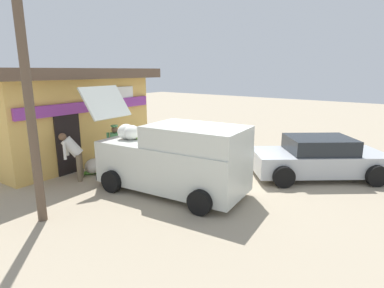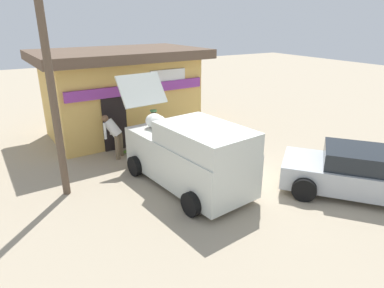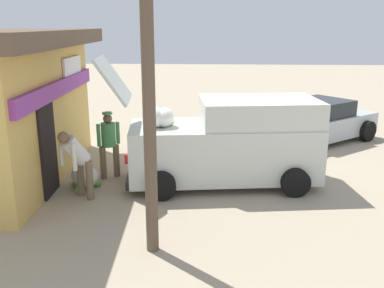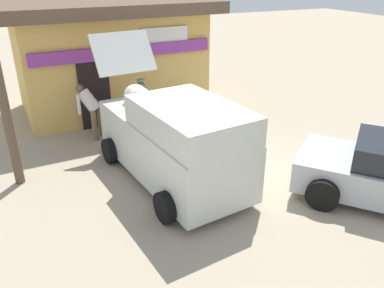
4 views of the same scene
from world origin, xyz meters
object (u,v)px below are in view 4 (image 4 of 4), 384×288
at_px(storefront_bar, 110,54).
at_px(delivery_van, 174,140).
at_px(customer_bending, 90,107).
at_px(paint_bucket, 216,120).
at_px(unloaded_banana_pile, 119,124).
at_px(vendor_standing, 142,103).

xyz_separation_m(storefront_bar, delivery_van, (-0.02, -5.60, -0.82)).
relative_size(customer_bending, paint_bucket, 4.41).
xyz_separation_m(storefront_bar, customer_bending, (-1.22, -2.43, -0.89)).
relative_size(delivery_van, unloaded_banana_pile, 5.41).
relative_size(delivery_van, paint_bucket, 14.59).
height_order(delivery_van, vendor_standing, delivery_van).
height_order(storefront_bar, unloaded_banana_pile, storefront_bar).
bearing_deg(delivery_van, storefront_bar, 89.76).
bearing_deg(vendor_standing, paint_bucket, -7.61).
relative_size(storefront_bar, unloaded_banana_pile, 7.26).
relative_size(vendor_standing, customer_bending, 1.05).
distance_m(customer_bending, paint_bucket, 3.75).
xyz_separation_m(unloaded_banana_pile, paint_bucket, (2.84, -0.74, -0.05)).
bearing_deg(vendor_standing, storefront_bar, 93.49).
distance_m(storefront_bar, vendor_standing, 2.91).
distance_m(storefront_bar, customer_bending, 2.86).
distance_m(vendor_standing, unloaded_banana_pile, 1.03).
xyz_separation_m(customer_bending, unloaded_banana_pile, (0.78, 0.12, -0.69)).
height_order(vendor_standing, customer_bending, vendor_standing).
relative_size(delivery_van, customer_bending, 3.31).
bearing_deg(unloaded_banana_pile, storefront_bar, 79.09).
relative_size(delivery_van, vendor_standing, 3.14).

